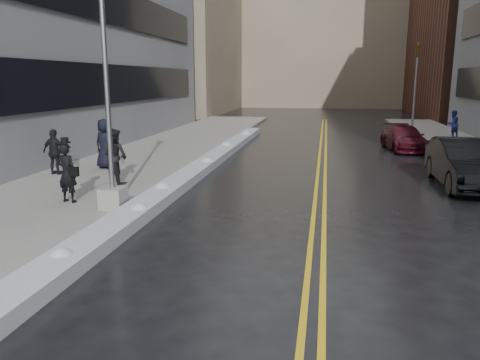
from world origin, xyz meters
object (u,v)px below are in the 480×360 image
at_px(pedestrian_d, 55,152).
at_px(pedestrian_fedora, 67,173).
at_px(traffic_signal, 415,84).
at_px(pedestrian_east, 453,124).
at_px(lamppost, 109,125).
at_px(pedestrian_b, 115,156).
at_px(car_black, 466,164).
at_px(car_maroon, 404,138).
at_px(pedestrian_c, 105,144).

bearing_deg(pedestrian_d, pedestrian_fedora, 131.80).
bearing_deg(traffic_signal, pedestrian_d, -132.05).
bearing_deg(traffic_signal, pedestrian_east, -56.44).
bearing_deg(lamppost, pedestrian_east, 54.33).
xyz_separation_m(traffic_signal, pedestrian_b, (-13.12, -18.96, -2.28)).
distance_m(pedestrian_b, pedestrian_d, 3.19).
relative_size(traffic_signal, car_black, 1.16).
height_order(lamppost, traffic_signal, lamppost).
relative_size(pedestrian_b, car_black, 0.38).
xyz_separation_m(lamppost, pedestrian_east, (13.72, 19.11, -1.53)).
relative_size(pedestrian_fedora, pedestrian_d, 1.02).
relative_size(traffic_signal, car_maroon, 1.35).
xyz_separation_m(pedestrian_b, pedestrian_d, (-2.99, 1.10, -0.10)).
xyz_separation_m(pedestrian_b, car_black, (12.12, 2.27, -0.27)).
distance_m(traffic_signal, pedestrian_b, 23.17).
xyz_separation_m(pedestrian_d, pedestrian_east, (18.03, 14.97, -0.02)).
height_order(pedestrian_d, car_black, pedestrian_d).
distance_m(pedestrian_d, car_black, 15.16).
bearing_deg(pedestrian_east, pedestrian_c, 6.27).
bearing_deg(pedestrian_b, car_black, -145.10).
bearing_deg(pedestrian_east, pedestrian_b, 14.24).
xyz_separation_m(pedestrian_fedora, pedestrian_east, (15.33, 18.72, -0.04)).
bearing_deg(pedestrian_b, traffic_signal, -100.37).
bearing_deg(car_black, pedestrian_b, -169.76).
height_order(pedestrian_east, car_maroon, pedestrian_east).
bearing_deg(traffic_signal, car_maroon, -102.41).
xyz_separation_m(pedestrian_east, car_maroon, (-3.63, -4.88, -0.36)).
bearing_deg(pedestrian_c, pedestrian_fedora, 119.02).
distance_m(lamppost, pedestrian_east, 23.57).
distance_m(traffic_signal, pedestrian_d, 24.17).
bearing_deg(pedestrian_fedora, car_maroon, -120.22).
height_order(car_black, car_maroon, car_black).
bearing_deg(pedestrian_east, traffic_signal, -89.10).
relative_size(pedestrian_d, car_maroon, 0.39).
distance_m(traffic_signal, car_maroon, 8.42).
height_order(pedestrian_fedora, pedestrian_east, pedestrian_fedora).
distance_m(pedestrian_fedora, car_maroon, 18.12).
xyz_separation_m(pedestrian_c, car_maroon, (13.05, 8.59, -0.52)).
height_order(traffic_signal, pedestrian_d, traffic_signal).
xyz_separation_m(lamppost, car_black, (10.80, 5.30, -1.68)).
xyz_separation_m(pedestrian_c, pedestrian_east, (16.68, 13.47, -0.17)).
distance_m(pedestrian_c, pedestrian_d, 2.02).
xyz_separation_m(pedestrian_b, car_maroon, (11.41, 11.19, -0.47)).
xyz_separation_m(pedestrian_b, pedestrian_east, (15.04, 16.07, -0.11)).
bearing_deg(car_maroon, pedestrian_c, -153.15).
distance_m(lamppost, traffic_signal, 24.98).
height_order(pedestrian_b, car_maroon, pedestrian_b).
xyz_separation_m(pedestrian_c, pedestrian_d, (-1.35, -1.50, -0.15)).
bearing_deg(pedestrian_b, pedestrian_fedora, 108.10).
relative_size(lamppost, pedestrian_d, 4.36).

